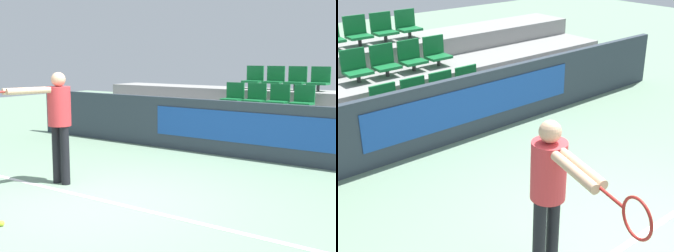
% 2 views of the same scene
% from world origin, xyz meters
% --- Properties ---
extents(ground_plane, '(30.00, 30.00, 0.00)m').
position_xyz_m(ground_plane, '(0.00, 0.00, 0.00)').
color(ground_plane, gray).
extents(court_baseline, '(6.15, 0.08, 0.01)m').
position_xyz_m(court_baseline, '(0.00, 0.18, 0.00)').
color(court_baseline, white).
rests_on(court_baseline, ground).
extents(barrier_wall, '(10.32, 0.14, 1.08)m').
position_xyz_m(barrier_wall, '(0.01, 3.72, 0.54)').
color(barrier_wall, '#2D3842').
rests_on(barrier_wall, ground).
extents(bleacher_tier_front, '(9.92, 1.08, 0.37)m').
position_xyz_m(bleacher_tier_front, '(0.00, 4.35, 0.19)').
color(bleacher_tier_front, gray).
rests_on(bleacher_tier_front, ground).
extents(bleacher_tier_middle, '(9.92, 1.08, 0.75)m').
position_xyz_m(bleacher_tier_middle, '(0.00, 5.43, 0.37)').
color(bleacher_tier_middle, gray).
rests_on(bleacher_tier_middle, ground).
extents(bleacher_tier_back, '(9.92, 1.08, 1.12)m').
position_xyz_m(bleacher_tier_back, '(0.00, 6.51, 0.56)').
color(bleacher_tier_back, gray).
rests_on(bleacher_tier_back, ground).
extents(stadium_chair_0, '(0.45, 0.37, 0.57)m').
position_xyz_m(stadium_chair_0, '(-0.83, 4.47, 0.63)').
color(stadium_chair_0, '#333333').
rests_on(stadium_chair_0, bleacher_tier_front).
extents(stadium_chair_1, '(0.45, 0.37, 0.57)m').
position_xyz_m(stadium_chair_1, '(-0.28, 4.47, 0.63)').
color(stadium_chair_1, '#333333').
rests_on(stadium_chair_1, bleacher_tier_front).
extents(stadium_chair_2, '(0.45, 0.37, 0.57)m').
position_xyz_m(stadium_chair_2, '(0.28, 4.47, 0.63)').
color(stadium_chair_2, '#333333').
rests_on(stadium_chair_2, bleacher_tier_front).
extents(stadium_chair_3, '(0.45, 0.37, 0.57)m').
position_xyz_m(stadium_chair_3, '(0.83, 4.47, 0.63)').
color(stadium_chair_3, '#333333').
rests_on(stadium_chair_3, bleacher_tier_front).
extents(stadium_chair_4, '(0.45, 0.37, 0.57)m').
position_xyz_m(stadium_chair_4, '(-0.83, 5.55, 1.01)').
color(stadium_chair_4, '#333333').
rests_on(stadium_chair_4, bleacher_tier_middle).
extents(stadium_chair_5, '(0.45, 0.37, 0.57)m').
position_xyz_m(stadium_chair_5, '(-0.28, 5.55, 1.01)').
color(stadium_chair_5, '#333333').
rests_on(stadium_chair_5, bleacher_tier_middle).
extents(stadium_chair_6, '(0.45, 0.37, 0.57)m').
position_xyz_m(stadium_chair_6, '(0.28, 5.55, 1.01)').
color(stadium_chair_6, '#333333').
rests_on(stadium_chair_6, bleacher_tier_middle).
extents(stadium_chair_7, '(0.45, 0.37, 0.57)m').
position_xyz_m(stadium_chair_7, '(0.83, 5.55, 1.01)').
color(stadium_chair_7, '#333333').
rests_on(stadium_chair_7, bleacher_tier_middle).
extents(stadium_chair_9, '(0.45, 0.37, 0.57)m').
position_xyz_m(stadium_chair_9, '(-0.28, 6.64, 1.38)').
color(stadium_chair_9, '#333333').
rests_on(stadium_chair_9, bleacher_tier_back).
extents(stadium_chair_10, '(0.45, 0.37, 0.57)m').
position_xyz_m(stadium_chair_10, '(0.28, 6.64, 1.38)').
color(stadium_chair_10, '#333333').
rests_on(stadium_chair_10, bleacher_tier_back).
extents(stadium_chair_11, '(0.45, 0.37, 0.57)m').
position_xyz_m(stadium_chair_11, '(0.83, 6.64, 1.38)').
color(stadium_chair_11, '#333333').
rests_on(stadium_chair_11, bleacher_tier_back).
extents(tennis_player, '(0.58, 1.54, 1.69)m').
position_xyz_m(tennis_player, '(-1.14, 0.40, 1.06)').
color(tennis_player, black).
rests_on(tennis_player, ground).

